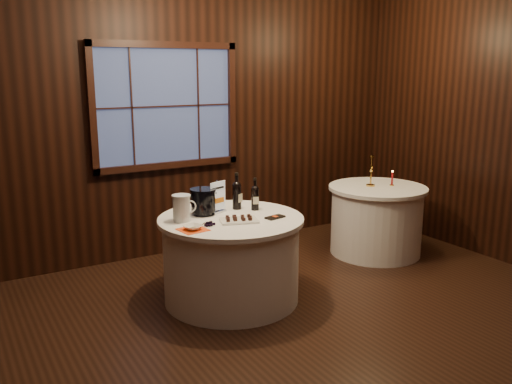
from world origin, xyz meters
TOP-DOWN VIEW (x-y plane):
  - ground at (0.00, 0.00)m, footprint 6.00×6.00m
  - back_wall at (0.00, 2.48)m, footprint 6.00×0.10m
  - main_table at (0.00, 1.00)m, footprint 1.28×1.28m
  - side_table at (2.00, 1.30)m, footprint 1.08×1.08m
  - sign_stand at (-0.03, 1.20)m, footprint 0.18×0.13m
  - port_bottle_left at (0.18, 1.23)m, footprint 0.08×0.10m
  - port_bottle_right at (0.31, 1.11)m, footprint 0.07×0.08m
  - ice_bucket at (-0.17, 1.20)m, footprint 0.23×0.23m
  - chocolate_plate at (-0.00, 0.84)m, footprint 0.36×0.30m
  - chocolate_box at (0.32, 0.78)m, footprint 0.19×0.12m
  - grape_bunch at (-0.28, 0.85)m, footprint 0.15×0.06m
  - glass_pitcher at (-0.42, 1.10)m, footprint 0.21×0.16m
  - orange_napkin at (-0.44, 0.82)m, footprint 0.24×0.24m
  - cracker_bowl at (-0.44, 0.82)m, footprint 0.18×0.18m
  - brass_candlestick at (1.94, 1.36)m, footprint 0.10×0.10m
  - red_candle at (2.16, 1.25)m, footprint 0.05×0.05m

SIDE VIEW (x-z plane):
  - ground at x=0.00m, z-range 0.00..0.00m
  - main_table at x=0.00m, z-range 0.00..0.77m
  - side_table at x=2.00m, z-range 0.00..0.77m
  - orange_napkin at x=-0.44m, z-range 0.77..0.77m
  - chocolate_box at x=0.32m, z-range 0.77..0.78m
  - grape_bunch at x=-0.28m, z-range 0.77..0.81m
  - chocolate_plate at x=0.00m, z-range 0.77..0.81m
  - cracker_bowl at x=-0.44m, z-range 0.77..0.81m
  - red_candle at x=2.16m, z-range 0.75..0.93m
  - sign_stand at x=-0.03m, z-range 0.72..1.02m
  - glass_pitcher at x=-0.42m, z-range 0.77..1.00m
  - brass_candlestick at x=1.94m, z-range 0.72..1.07m
  - ice_bucket at x=-0.17m, z-range 0.78..1.01m
  - port_bottle_right at x=0.31m, z-range 0.75..1.05m
  - port_bottle_left at x=0.18m, z-range 0.75..1.09m
  - back_wall at x=0.00m, z-range 0.04..3.04m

